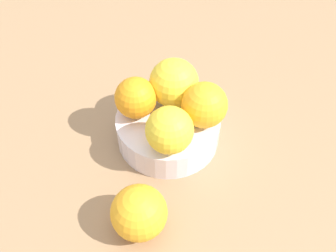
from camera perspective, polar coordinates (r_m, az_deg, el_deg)
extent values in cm
cube|color=#997551|center=(60.22, 0.00, -2.32)|extent=(110.00, 110.00, 2.00)
cylinder|color=silver|center=(59.13, 0.00, -1.47)|extent=(9.58, 9.58, 0.80)
cylinder|color=silver|center=(57.72, 0.00, -0.29)|extent=(15.45, 15.45, 4.51)
sphere|color=yellow|center=(56.04, 0.73, 6.46)|extent=(7.27, 7.27, 7.27)
sphere|color=yellow|center=(50.20, 0.22, -0.62)|extent=(6.48, 6.48, 6.48)
sphere|color=orange|center=(54.49, -4.97, 3.84)|extent=(6.05, 6.05, 6.05)
sphere|color=#F9A823|center=(53.50, 5.43, 3.12)|extent=(6.55, 6.55, 6.55)
sphere|color=#F9A823|center=(48.22, -4.05, -12.77)|extent=(7.10, 7.10, 7.10)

